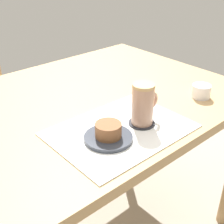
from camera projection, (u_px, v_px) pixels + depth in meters
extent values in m
cylinder|color=tan|center=(121.00, 108.00, 1.93)|extent=(0.05, 0.05, 0.70)
cube|color=tan|center=(82.00, 104.00, 1.18)|extent=(1.23, 0.87, 0.04)
cylinder|color=tan|center=(38.00, 151.00, 1.77)|extent=(0.04, 0.04, 0.42)
cylinder|color=tan|center=(9.00, 127.00, 1.99)|extent=(0.04, 0.04, 0.42)
cube|color=white|center=(120.00, 130.00, 0.98)|extent=(0.43, 0.31, 0.00)
cylinder|color=#333842|center=(108.00, 138.00, 0.93)|extent=(0.15, 0.15, 0.01)
cylinder|color=brown|center=(108.00, 130.00, 0.92)|extent=(0.08, 0.08, 0.04)
cylinder|color=#232328|center=(142.00, 123.00, 1.01)|extent=(0.09, 0.09, 0.00)
cylinder|color=tan|center=(143.00, 105.00, 0.98)|extent=(0.07, 0.07, 0.13)
cylinder|color=tan|center=(144.00, 86.00, 0.95)|extent=(0.07, 0.07, 0.01)
torus|color=tan|center=(151.00, 101.00, 1.00)|extent=(0.06, 0.01, 0.06)
cylinder|color=white|center=(201.00, 91.00, 1.18)|extent=(0.07, 0.07, 0.05)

